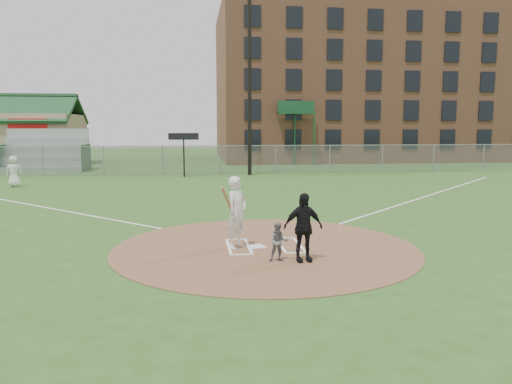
{
  "coord_description": "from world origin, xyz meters",
  "views": [
    {
      "loc": [
        -1.97,
        -13.33,
        3.32
      ],
      "look_at": [
        0.0,
        2.0,
        1.3
      ],
      "focal_mm": 35.0,
      "sensor_mm": 36.0,
      "label": 1
    }
  ],
  "objects": [
    {
      "name": "dirt_circle",
      "position": [
        0.0,
        0.0,
        0.01
      ],
      "size": [
        8.4,
        8.4,
        0.02
      ],
      "primitive_type": "cylinder",
      "color": "brown",
      "rests_on": "ground"
    },
    {
      "name": "bleachers",
      "position": [
        -13.0,
        26.2,
        1.59
      ],
      "size": [
        6.08,
        3.2,
        3.2
      ],
      "color": "#B7BABF",
      "rests_on": "ground"
    },
    {
      "name": "scoreboard_sign",
      "position": [
        -2.5,
        20.2,
        2.39
      ],
      "size": [
        2.0,
        0.1,
        2.93
      ],
      "color": "black",
      "rests_on": "ground"
    },
    {
      "name": "umpire",
      "position": [
        0.71,
        -1.55,
        0.87
      ],
      "size": [
        1.04,
        0.53,
        1.71
      ],
      "primitive_type": "imported",
      "rotation": [
        0.0,
        0.0,
        0.12
      ],
      "color": "black",
      "rests_on": "dirt_circle"
    },
    {
      "name": "batter_at_plate",
      "position": [
        -0.78,
        0.04,
        1.01
      ],
      "size": [
        0.89,
        1.11,
        1.97
      ],
      "color": "silver",
      "rests_on": "dirt_circle"
    },
    {
      "name": "brick_warehouse",
      "position": [
        16.0,
        37.96,
        7.5
      ],
      "size": [
        30.0,
        17.17,
        15.0
      ],
      "color": "#9E6144",
      "rests_on": "ground"
    },
    {
      "name": "light_pole",
      "position": [
        2.0,
        21.0,
        6.61
      ],
      "size": [
        1.2,
        0.3,
        12.22
      ],
      "color": "black",
      "rests_on": "ground"
    },
    {
      "name": "catcher",
      "position": [
        0.12,
        -1.47,
        0.51
      ],
      "size": [
        0.49,
        0.39,
        0.97
      ],
      "primitive_type": "imported",
      "rotation": [
        0.0,
        0.0,
        -0.04
      ],
      "color": "slate",
      "rests_on": "dirt_circle"
    },
    {
      "name": "foul_line_third",
      "position": [
        -9.0,
        9.0,
        0.01
      ],
      "size": [
        17.04,
        17.04,
        0.01
      ],
      "primitive_type": "cube",
      "rotation": [
        0.0,
        0.0,
        0.79
      ],
      "color": "white",
      "rests_on": "ground"
    },
    {
      "name": "outfield_fence",
      "position": [
        0.0,
        22.0,
        1.02
      ],
      "size": [
        56.08,
        0.08,
        2.03
      ],
      "color": "slate",
      "rests_on": "ground"
    },
    {
      "name": "batters_boxes",
      "position": [
        0.0,
        0.15,
        0.03
      ],
      "size": [
        2.08,
        1.88,
        0.01
      ],
      "color": "white",
      "rests_on": "dirt_circle"
    },
    {
      "name": "clubhouse",
      "position": [
        -18.0,
        32.99,
        2.39
      ],
      "size": [
        12.2,
        8.71,
        6.23
      ],
      "color": "tan",
      "rests_on": "ground"
    },
    {
      "name": "ground",
      "position": [
        0.0,
        0.0,
        0.0
      ],
      "size": [
        140.0,
        140.0,
        0.0
      ],
      "primitive_type": "plane",
      "color": "#2A541D",
      "rests_on": "ground"
    },
    {
      "name": "foul_line_first",
      "position": [
        9.0,
        9.0,
        0.01
      ],
      "size": [
        17.04,
        17.04,
        0.01
      ],
      "primitive_type": "cube",
      "rotation": [
        0.0,
        0.0,
        -0.79
      ],
      "color": "white",
      "rests_on": "ground"
    },
    {
      "name": "home_plate",
      "position": [
        -0.24,
        0.04,
        0.03
      ],
      "size": [
        0.56,
        0.56,
        0.03
      ],
      "primitive_type": "cube",
      "rotation": [
        0.0,
        0.0,
        0.37
      ],
      "color": "white",
      "rests_on": "dirt_circle"
    },
    {
      "name": "ondeck_player",
      "position": [
        -11.81,
        15.79,
        0.87
      ],
      "size": [
        0.88,
        0.61,
        1.73
      ],
      "primitive_type": "imported",
      "rotation": [
        0.0,
        0.0,
        3.21
      ],
      "color": "silver",
      "rests_on": "ground"
    }
  ]
}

